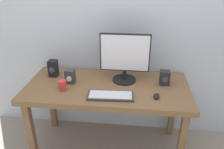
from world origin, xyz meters
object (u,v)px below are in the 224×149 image
Objects in this scene: monitor at (125,57)px; coffee_mug at (62,85)px; desk at (107,93)px; speaker_left at (53,68)px; speaker_right at (165,78)px; mouse at (157,96)px; keyboard_primary at (110,96)px; audio_controller at (70,76)px.

monitor is 0.65m from coffee_mug.
coffee_mug is at bearing -161.73° from desk.
speaker_left is 0.34m from coffee_mug.
speaker_right is at bearing 12.66° from coffee_mug.
monitor is 0.49m from mouse.
monitor is at bearing 145.78° from mouse.
speaker_right is (0.09, 0.26, 0.05)m from mouse.
speaker_right reaches higher than coffee_mug.
keyboard_primary is 2.42× the size of speaker_left.
mouse reaches higher than desk.
mouse is (0.40, 0.03, 0.01)m from keyboard_primary.
speaker_left is at bearing 148.56° from audio_controller.
speaker_right is at bearing 8.41° from desk.
monitor is at bearing 40.21° from desk.
desk is 0.63m from speaker_left.
mouse is at bearing -3.02° from coffee_mug.
desk is at bearing -2.90° from audio_controller.
coffee_mug is (-0.40, -0.13, 0.13)m from desk.
keyboard_primary is 0.74m from speaker_left.
monitor reaches higher than speaker_left.
keyboard_primary is 4.33× the size of coffee_mug.
monitor is 5.50× the size of mouse.
speaker_right is at bearing 29.90° from keyboard_primary.
mouse is 0.92× the size of coffee_mug.
desk is at bearing -14.45° from speaker_left.
mouse is 0.65× the size of audio_controller.
audio_controller is (0.22, -0.13, -0.02)m from speaker_left.
coffee_mug is (-0.86, 0.05, 0.03)m from mouse.
coffee_mug reaches higher than mouse.
audio_controller is at bearing -167.77° from monitor.
mouse is (0.46, -0.18, 0.10)m from desk.
mouse is at bearing -17.45° from speaker_left.
desk is 11.70× the size of audio_controller.
speaker_left is at bearing 176.49° from speaker_right.
mouse is (0.30, -0.31, -0.23)m from monitor.
mouse is 0.61× the size of speaker_right.
monitor is 0.43m from speaker_right.
coffee_mug is (-0.03, -0.15, -0.02)m from audio_controller.
speaker_left is at bearing 151.09° from keyboard_primary.
speaker_left is (-0.59, 0.15, 0.17)m from desk.
speaker_left reaches higher than coffee_mug.
audio_controller is at bearing 152.43° from keyboard_primary.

